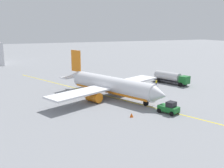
% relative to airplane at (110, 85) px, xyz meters
% --- Properties ---
extents(ground_plane, '(400.00, 400.00, 0.00)m').
position_rel_airplane_xyz_m(ground_plane, '(0.45, 0.20, -2.61)').
color(ground_plane, gray).
extents(airplane, '(27.46, 29.68, 9.59)m').
position_rel_airplane_xyz_m(airplane, '(0.00, 0.00, 0.00)').
color(airplane, white).
rests_on(airplane, ground).
extents(fuel_tanker, '(11.02, 6.14, 3.15)m').
position_rel_airplane_xyz_m(fuel_tanker, '(-6.60, 20.33, -0.88)').
color(fuel_tanker, '#2D2D33').
rests_on(fuel_tanker, ground).
extents(pushback_tug, '(4.10, 3.46, 2.20)m').
position_rel_airplane_xyz_m(pushback_tug, '(14.28, 5.60, -1.60)').
color(pushback_tug, '#196B28').
rests_on(pushback_tug, ground).
extents(refueling_worker, '(0.63, 0.58, 1.71)m').
position_rel_airplane_xyz_m(refueling_worker, '(-5.23, 14.97, -1.79)').
color(refueling_worker, navy).
rests_on(refueling_worker, ground).
extents(safety_cone_nose, '(0.64, 0.64, 0.71)m').
position_rel_airplane_xyz_m(safety_cone_nose, '(13.59, -1.54, -2.26)').
color(safety_cone_nose, '#F2590F').
rests_on(safety_cone_nose, ground).
extents(taxi_line_marking, '(72.52, 32.99, 0.01)m').
position_rel_airplane_xyz_m(taxi_line_marking, '(0.45, 0.20, -2.60)').
color(taxi_line_marking, yellow).
rests_on(taxi_line_marking, ground).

